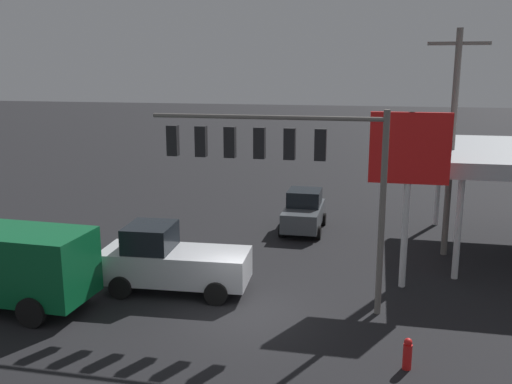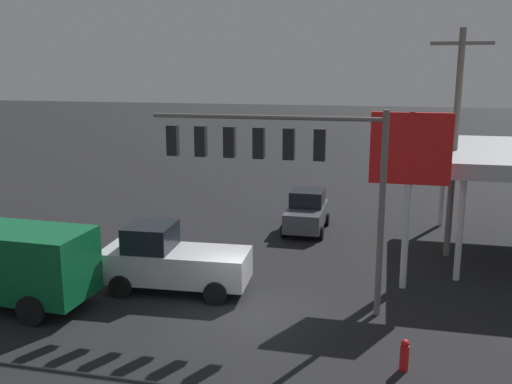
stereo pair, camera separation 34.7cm
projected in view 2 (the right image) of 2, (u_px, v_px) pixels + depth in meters
ground_plane at (242, 313)px, 18.57m from camera, size 200.00×200.00×0.00m
traffic_signal_assembly at (276, 155)px, 18.15m from camera, size 7.58×0.43×6.59m
utility_pole at (455, 139)px, 23.13m from camera, size 2.40×0.26×9.34m
price_sign at (410, 158)px, 19.69m from camera, size 2.75×0.27×6.33m
hatchback_crossing at (307, 212)px, 27.66m from camera, size 1.97×3.81×1.97m
pickup_parked at (171, 260)px, 20.28m from camera, size 5.29×2.47×2.40m
fire_hydrant at (404, 355)px, 14.98m from camera, size 0.24×0.24×0.88m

